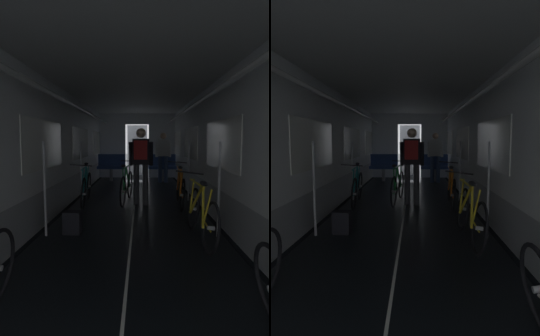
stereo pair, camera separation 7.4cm
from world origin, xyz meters
TOP-DOWN VIEW (x-y plane):
  - ground_plane at (0.00, 0.00)m, footprint 60.00×60.00m
  - train_car_shell at (-0.00, 3.60)m, footprint 3.14×12.34m
  - bench_seat_far_left at (-0.90, 8.07)m, footprint 0.98×0.51m
  - bench_seat_far_right at (0.90, 8.07)m, footprint 0.98×0.51m
  - bicycle_yellow at (0.99, 1.96)m, footprint 0.44×1.69m
  - bicycle_orange at (0.99, 4.11)m, footprint 0.44×1.69m
  - bicycle_teal at (-1.07, 4.22)m, footprint 0.44×1.69m
  - person_cyclist_aisle at (0.14, 4.20)m, footprint 0.54×0.39m
  - bicycle_green_in_aisle at (-0.18, 4.47)m, footprint 0.44×1.69m
  - person_standing_near_bench at (0.90, 7.70)m, footprint 0.53×0.23m
  - backpack_on_floor at (-0.90, 2.23)m, footprint 0.27×0.21m

SIDE VIEW (x-z plane):
  - ground_plane at x=0.00m, z-range 0.00..0.00m
  - backpack_on_floor at x=-0.90m, z-range 0.00..0.34m
  - bicycle_yellow at x=0.99m, z-range -0.10..0.86m
  - bicycle_orange at x=0.99m, z-range -0.09..0.86m
  - bicycle_teal at x=-1.07m, z-range -0.09..0.86m
  - bicycle_green_in_aisle at x=-0.18m, z-range -0.08..0.85m
  - bench_seat_far_left at x=-0.90m, z-range 0.09..1.04m
  - bench_seat_far_right at x=0.90m, z-range 0.09..1.04m
  - person_standing_near_bench at x=0.90m, z-range 0.13..1.82m
  - person_cyclist_aisle at x=0.14m, z-range 0.17..1.86m
  - train_car_shell at x=0.00m, z-range 0.41..2.98m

